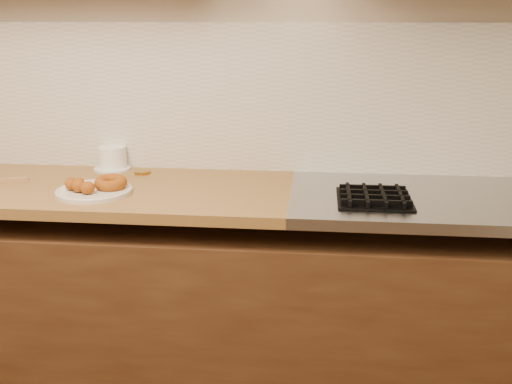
# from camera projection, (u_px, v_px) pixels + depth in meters

# --- Properties ---
(wall_back) EXTENTS (4.00, 0.02, 2.70)m
(wall_back) POSITION_uv_depth(u_px,v_px,m) (174.00, 60.00, 2.44)
(wall_back) COLOR #C0AC92
(wall_back) RESTS_ON ground
(base_cabinet) EXTENTS (3.60, 0.60, 0.77)m
(base_cabinet) POSITION_uv_depth(u_px,v_px,m) (165.00, 309.00, 2.42)
(base_cabinet) COLOR #51331C
(base_cabinet) RESTS_ON floor
(stovetop) EXTENTS (1.30, 0.62, 0.04)m
(stovetop) POSITION_uv_depth(u_px,v_px,m) (470.00, 202.00, 2.17)
(stovetop) COLOR #9EA0A5
(stovetop) RESTS_ON base_cabinet
(backsplash) EXTENTS (3.60, 0.02, 0.60)m
(backsplash) POSITION_uv_depth(u_px,v_px,m) (174.00, 97.00, 2.47)
(backsplash) COLOR beige
(backsplash) RESTS_ON wall_back
(burner_grates) EXTENTS (0.91, 0.26, 0.03)m
(burner_grates) POSITION_uv_depth(u_px,v_px,m) (469.00, 200.00, 2.08)
(burner_grates) COLOR black
(burner_grates) RESTS_ON stovetop
(donut_plate) EXTENTS (0.28, 0.28, 0.02)m
(donut_plate) POSITION_uv_depth(u_px,v_px,m) (94.00, 191.00, 2.19)
(donut_plate) COLOR beige
(donut_plate) RESTS_ON butcher_block
(ring_donut) EXTENTS (0.16, 0.16, 0.05)m
(ring_donut) POSITION_uv_depth(u_px,v_px,m) (111.00, 183.00, 2.20)
(ring_donut) COLOR #965414
(ring_donut) RESTS_ON donut_plate
(fried_dough_chunks) EXTENTS (0.14, 0.15, 0.05)m
(fried_dough_chunks) POSITION_uv_depth(u_px,v_px,m) (79.00, 185.00, 2.16)
(fried_dough_chunks) COLOR #965414
(fried_dough_chunks) RESTS_ON donut_plate
(plastic_tub) EXTENTS (0.15, 0.15, 0.10)m
(plastic_tub) POSITION_uv_depth(u_px,v_px,m) (113.00, 158.00, 2.52)
(plastic_tub) COLOR white
(plastic_tub) RESTS_ON butcher_block
(tub_lid) EXTENTS (0.20, 0.20, 0.01)m
(tub_lid) POSITION_uv_depth(u_px,v_px,m) (112.00, 169.00, 2.52)
(tub_lid) COLOR silver
(tub_lid) RESTS_ON butcher_block
(brass_jar_lid) EXTENTS (0.08, 0.08, 0.01)m
(brass_jar_lid) POSITION_uv_depth(u_px,v_px,m) (142.00, 172.00, 2.46)
(brass_jar_lid) COLOR #A27825
(brass_jar_lid) RESTS_ON butcher_block
(wooden_utensil) EXTENTS (0.17, 0.07, 0.01)m
(wooden_utensil) POSITION_uv_depth(u_px,v_px,m) (6.00, 180.00, 2.35)
(wooden_utensil) COLOR #A07247
(wooden_utensil) RESTS_ON butcher_block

